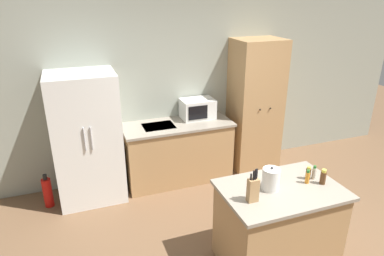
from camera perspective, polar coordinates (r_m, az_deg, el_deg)
wall_back at (r=5.24m, az=1.32°, el=6.78°), size 7.20×0.06×2.60m
refrigerator at (r=4.69m, az=-17.09°, el=-1.65°), size 0.85×0.72×1.74m
back_counter at (r=5.09m, az=-2.40°, el=-3.93°), size 1.58×0.66×0.90m
pantry_cabinet at (r=5.39m, az=10.45°, el=3.68°), size 0.72×0.59×2.03m
kitchen_island at (r=3.73m, az=14.05°, el=-15.48°), size 1.18×0.79×0.89m
microwave at (r=5.08m, az=0.92°, el=3.24°), size 0.48×0.35×0.29m
knife_block at (r=3.17m, az=10.13°, el=-10.04°), size 0.10×0.07×0.33m
spice_bottle_tall_dark at (r=3.61m, az=18.69°, el=-7.75°), size 0.04×0.04×0.15m
spice_bottle_short_red at (r=3.71m, az=19.68°, el=-7.03°), size 0.04×0.04×0.15m
spice_bottle_amber_oil at (r=3.65m, az=21.01°, el=-7.66°), size 0.06×0.06×0.16m
spice_bottle_green_herb at (r=3.69m, az=18.81°, el=-7.13°), size 0.05×0.05×0.14m
kettle at (r=3.39m, az=13.01°, el=-8.31°), size 0.17×0.17×0.24m
fire_extinguisher at (r=4.95m, az=-22.92°, el=-9.82°), size 0.12×0.12×0.47m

